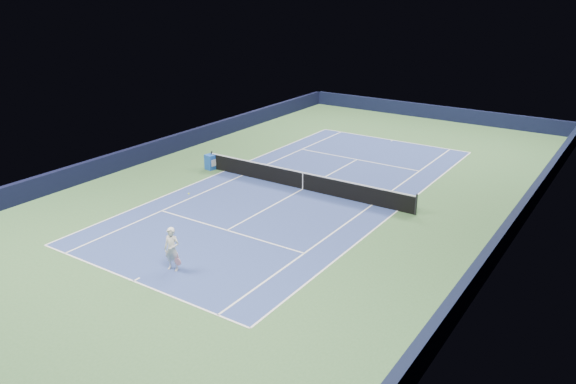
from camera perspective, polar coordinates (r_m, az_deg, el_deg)
The scene contains 19 objects.
ground at distance 30.27m, azimuth 1.51°, elevation 0.29°, with size 40.00×40.00×0.00m, color #375E33.
wall_far at distance 47.44m, azimuth 14.52°, elevation 7.88°, with size 22.00×0.35×1.10m, color black.
wall_right at distance 26.38m, azimuth 21.85°, elevation -3.17°, with size 0.35×40.00×1.10m, color black.
wall_left at distance 36.71m, azimuth -12.96°, elevation 4.36°, with size 0.35×40.00×1.10m, color black.
court_surface at distance 30.27m, azimuth 1.51°, elevation 0.29°, with size 10.97×23.77×0.01m, color navy.
baseline_far at distance 40.36m, azimuth 10.59°, elevation 5.21°, with size 10.97×0.08×0.00m, color white.
baseline_near at distance 22.04m, azimuth -15.42°, elevation -8.72°, with size 10.97×0.08×0.00m, color white.
sideline_doubles_right at distance 27.94m, azimuth 11.07°, elevation -1.88°, with size 0.08×23.77×0.00m, color white.
sideline_doubles_left at distance 33.33m, azimuth -6.50°, elevation 2.13°, with size 0.08×23.77×0.00m, color white.
sideline_singles_right at distance 28.44m, azimuth 8.54°, elevation -1.30°, with size 0.08×23.77×0.00m, color white.
sideline_singles_left at distance 32.51m, azimuth -4.64°, elevation 1.71°, with size 0.08×23.77×0.00m, color white.
service_line_far at distance 35.56m, azimuth 7.03°, elevation 3.30°, with size 8.23×0.08×0.00m, color white.
service_line_near at distance 25.48m, azimuth -6.21°, elevation -3.88°, with size 8.23×0.08×0.00m, color white.
center_service_line at distance 30.26m, azimuth 1.51°, elevation 0.31°, with size 0.08×12.80×0.00m, color white.
center_mark_far at distance 40.22m, azimuth 10.50°, elevation 5.16°, with size 0.08×0.30×0.00m, color white.
center_mark_near at distance 22.12m, azimuth -15.13°, elevation -8.57°, with size 0.08×0.30×0.00m, color white.
tennis_net at distance 30.10m, azimuth 1.52°, elevation 1.19°, with size 12.90×0.10×1.07m.
sponsor_cube at distance 33.66m, azimuth -7.89°, elevation 3.04°, with size 0.63×0.58×0.90m.
tennis_player at distance 22.10m, azimuth -11.70°, elevation -5.71°, with size 0.84×1.32×2.90m.
Camera 1 is at (15.06, -24.04, 10.57)m, focal length 35.00 mm.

